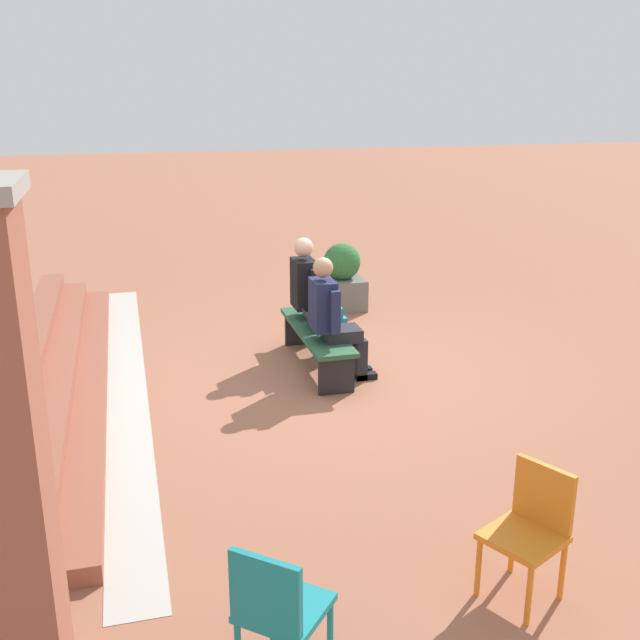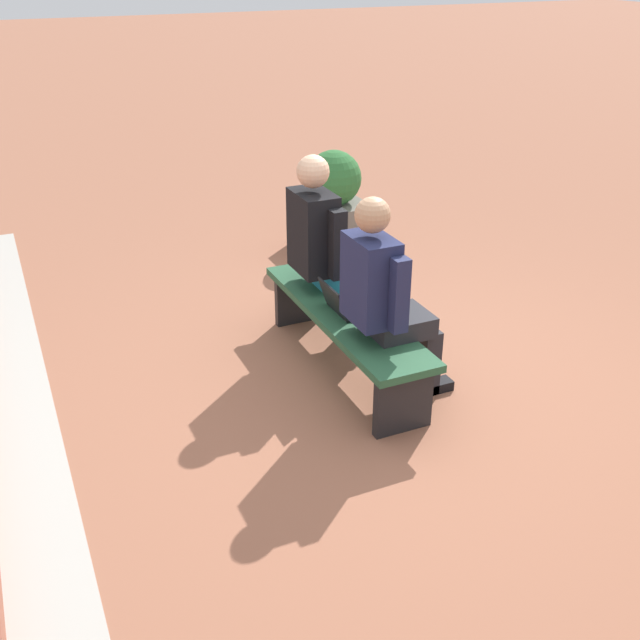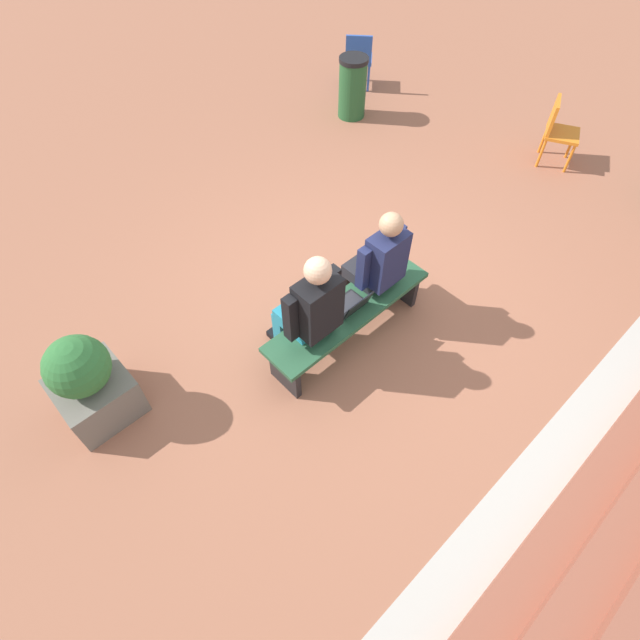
{
  "view_description": "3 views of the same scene",
  "coord_description": "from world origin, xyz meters",
  "px_view_note": "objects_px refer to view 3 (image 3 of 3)",
  "views": [
    {
      "loc": [
        -7.4,
        2.2,
        3.03
      ],
      "look_at": [
        -0.23,
        0.3,
        0.71
      ],
      "focal_mm": 42.0,
      "sensor_mm": 36.0,
      "label": 1
    },
    {
      "loc": [
        -3.76,
        2.2,
        2.62
      ],
      "look_at": [
        -0.17,
        0.58,
        0.65
      ],
      "focal_mm": 42.0,
      "sensor_mm": 36.0,
      "label": 2
    },
    {
      "loc": [
        2.48,
        2.2,
        4.02
      ],
      "look_at": [
        0.82,
        0.43,
        0.96
      ],
      "focal_mm": 28.0,
      "sensor_mm": 36.0,
      "label": 3
    }
  ],
  "objects_px": {
    "person_adult": "(309,308)",
    "litter_bin": "(352,88)",
    "laptop": "(351,305)",
    "planter": "(88,383)",
    "plastic_chair_mid_courtyard": "(358,57)",
    "plastic_chair_far_right": "(558,128)",
    "bench": "(348,315)",
    "person_student": "(376,262)"
  },
  "relations": [
    {
      "from": "person_student",
      "to": "laptop",
      "type": "distance_m",
      "value": 0.46
    },
    {
      "from": "planter",
      "to": "litter_bin",
      "type": "distance_m",
      "value": 5.55
    },
    {
      "from": "bench",
      "to": "person_adult",
      "type": "height_order",
      "value": "person_adult"
    },
    {
      "from": "bench",
      "to": "person_student",
      "type": "height_order",
      "value": "person_student"
    },
    {
      "from": "person_adult",
      "to": "plastic_chair_mid_courtyard",
      "type": "relative_size",
      "value": 1.66
    },
    {
      "from": "bench",
      "to": "litter_bin",
      "type": "distance_m",
      "value": 4.22
    },
    {
      "from": "laptop",
      "to": "litter_bin",
      "type": "bearing_deg",
      "value": -135.58
    },
    {
      "from": "planter",
      "to": "plastic_chair_far_right",
      "type": "bearing_deg",
      "value": 174.09
    },
    {
      "from": "litter_bin",
      "to": "plastic_chair_mid_courtyard",
      "type": "bearing_deg",
      "value": -141.36
    },
    {
      "from": "person_student",
      "to": "bench",
      "type": "bearing_deg",
      "value": 9.29
    },
    {
      "from": "person_adult",
      "to": "laptop",
      "type": "xyz_separation_m",
      "value": [
        -0.45,
        0.08,
        -0.24
      ]
    },
    {
      "from": "person_adult",
      "to": "plastic_chair_mid_courtyard",
      "type": "height_order",
      "value": "person_adult"
    },
    {
      "from": "plastic_chair_far_right",
      "to": "plastic_chair_mid_courtyard",
      "type": "bearing_deg",
      "value": -82.31
    },
    {
      "from": "laptop",
      "to": "plastic_chair_mid_courtyard",
      "type": "relative_size",
      "value": 0.38
    },
    {
      "from": "bench",
      "to": "laptop",
      "type": "distance_m",
      "value": 0.15
    },
    {
      "from": "person_adult",
      "to": "litter_bin",
      "type": "relative_size",
      "value": 1.63
    },
    {
      "from": "plastic_chair_far_right",
      "to": "planter",
      "type": "relative_size",
      "value": 0.89
    },
    {
      "from": "person_adult",
      "to": "laptop",
      "type": "bearing_deg",
      "value": 169.53
    },
    {
      "from": "plastic_chair_mid_courtyard",
      "to": "planter",
      "type": "distance_m",
      "value": 6.4
    },
    {
      "from": "litter_bin",
      "to": "plastic_chair_far_right",
      "type": "bearing_deg",
      "value": 112.8
    },
    {
      "from": "plastic_chair_far_right",
      "to": "planter",
      "type": "height_order",
      "value": "planter"
    },
    {
      "from": "person_student",
      "to": "planter",
      "type": "bearing_deg",
      "value": -18.49
    },
    {
      "from": "planter",
      "to": "litter_bin",
      "type": "relative_size",
      "value": 1.09
    },
    {
      "from": "laptop",
      "to": "plastic_chair_mid_courtyard",
      "type": "distance_m",
      "value": 5.08
    },
    {
      "from": "plastic_chair_mid_courtyard",
      "to": "plastic_chair_far_right",
      "type": "relative_size",
      "value": 1.0
    },
    {
      "from": "bench",
      "to": "plastic_chair_far_right",
      "type": "height_order",
      "value": "plastic_chair_far_right"
    },
    {
      "from": "person_adult",
      "to": "plastic_chair_far_right",
      "type": "height_order",
      "value": "person_adult"
    },
    {
      "from": "plastic_chair_mid_courtyard",
      "to": "plastic_chair_far_right",
      "type": "bearing_deg",
      "value": 97.69
    },
    {
      "from": "person_adult",
      "to": "litter_bin",
      "type": "xyz_separation_m",
      "value": [
        -3.45,
        -2.86,
        -0.31
      ]
    },
    {
      "from": "laptop",
      "to": "planter",
      "type": "xyz_separation_m",
      "value": [
        2.17,
        -0.94,
        -0.06
      ]
    },
    {
      "from": "plastic_chair_far_right",
      "to": "bench",
      "type": "bearing_deg",
      "value": 3.79
    },
    {
      "from": "litter_bin",
      "to": "bench",
      "type": "bearing_deg",
      "value": 44.12
    },
    {
      "from": "person_adult",
      "to": "litter_bin",
      "type": "distance_m",
      "value": 4.5
    },
    {
      "from": "plastic_chair_mid_courtyard",
      "to": "litter_bin",
      "type": "height_order",
      "value": "litter_bin"
    },
    {
      "from": "person_student",
      "to": "plastic_chair_mid_courtyard",
      "type": "height_order",
      "value": "person_student"
    },
    {
      "from": "bench",
      "to": "planter",
      "type": "relative_size",
      "value": 1.91
    },
    {
      "from": "person_student",
      "to": "plastic_chair_far_right",
      "type": "distance_m",
      "value": 3.74
    },
    {
      "from": "laptop",
      "to": "plastic_chair_mid_courtyard",
      "type": "xyz_separation_m",
      "value": [
        -3.69,
        -3.49,
        -0.02
      ]
    },
    {
      "from": "person_student",
      "to": "plastic_chair_mid_courtyard",
      "type": "xyz_separation_m",
      "value": [
        -3.3,
        -3.41,
        -0.24
      ]
    },
    {
      "from": "plastic_chair_mid_courtyard",
      "to": "bench",
      "type": "bearing_deg",
      "value": 43.18
    },
    {
      "from": "person_student",
      "to": "person_adult",
      "type": "relative_size",
      "value": 0.97
    },
    {
      "from": "plastic_chair_mid_courtyard",
      "to": "litter_bin",
      "type": "bearing_deg",
      "value": 38.64
    }
  ]
}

